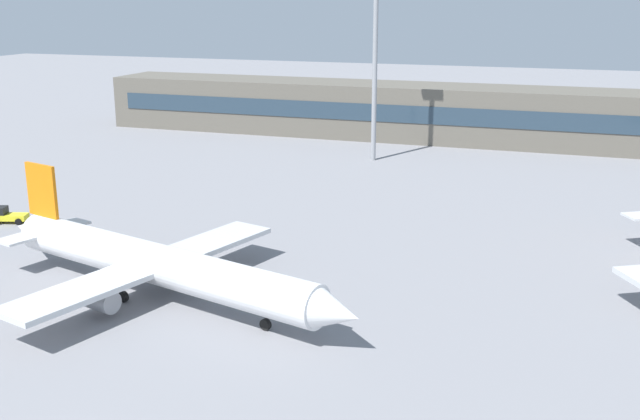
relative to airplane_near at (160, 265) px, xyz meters
The scene contains 5 objects.
ground_plane 20.00m from the airplane_near, 70.54° to the left, with size 400.00×400.00×0.00m, color gray.
terminal_building 76.81m from the airplane_near, 85.07° to the left, with size 115.11×12.13×9.00m.
airplane_near is the anchor object (origin of this frame).
baggage_tug_yellow 29.51m from the airplane_near, 153.35° to the left, with size 3.88×2.65×1.75m.
floodlight_tower_west 58.95m from the airplane_near, 88.27° to the left, with size 3.20×0.80×30.13m.
Camera 1 is at (23.96, -28.28, 23.21)m, focal length 43.07 mm.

